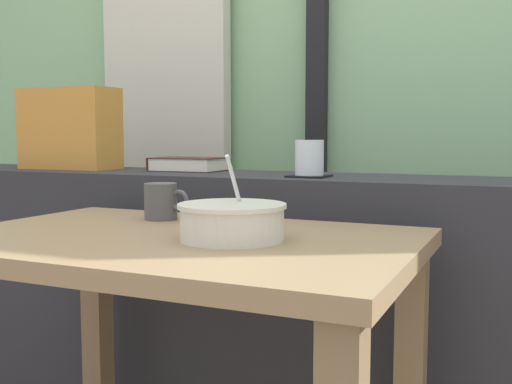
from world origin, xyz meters
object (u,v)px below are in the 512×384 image
coaster_square (309,176)px  ceramic_mug (162,201)px  breakfast_table (178,301)px  soup_bowl (232,222)px  juice_glass (309,159)px  throw_pillow (70,129)px  closed_book (187,164)px

coaster_square → ceramic_mug: size_ratio=0.88×
breakfast_table → soup_bowl: (0.12, -0.00, 0.17)m
breakfast_table → ceramic_mug: ceramic_mug is taller
soup_bowl → ceramic_mug: bearing=146.6°
breakfast_table → juice_glass: juice_glass is taller
juice_glass → throw_pillow: size_ratio=0.29×
coaster_square → juice_glass: juice_glass is taller
ceramic_mug → breakfast_table: bearing=-49.6°
breakfast_table → coaster_square: 0.55m
coaster_square → ceramic_mug: (-0.25, -0.31, -0.05)m
breakfast_table → throw_pillow: 0.98m
closed_book → throw_pillow: (-0.41, -0.05, 0.11)m
throw_pillow → ceramic_mug: throw_pillow is taller
closed_book → ceramic_mug: bearing=-66.8°
juice_glass → throw_pillow: 0.85m
coaster_square → soup_bowl: bearing=-87.4°
coaster_square → closed_book: bearing=166.3°
closed_book → ceramic_mug: 0.46m
coaster_square → juice_glass: 0.04m
throw_pillow → breakfast_table: bearing=-36.3°
breakfast_table → closed_book: closed_book is taller
closed_book → juice_glass: bearing=-13.7°
breakfast_table → soup_bowl: size_ratio=4.54×
juice_glass → ceramic_mug: juice_glass is taller
breakfast_table → ceramic_mug: (-0.15, 0.18, 0.18)m
coaster_square → closed_book: (-0.43, 0.11, 0.02)m
juice_glass → soup_bowl: (0.02, -0.49, -0.10)m
throw_pillow → soup_bowl: (0.86, -0.55, -0.18)m
breakfast_table → throw_pillow: throw_pillow is taller
closed_book → soup_bowl: 0.76m
throw_pillow → coaster_square: bearing=-3.7°
coaster_square → soup_bowl: size_ratio=0.49×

